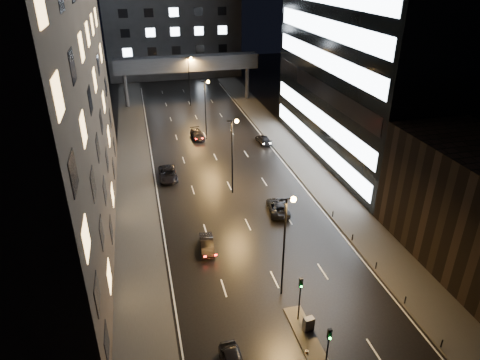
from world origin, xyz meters
The scene contains 23 objects.
ground centered at (0.00, 40.00, 0.00)m, with size 160.00×160.00×0.00m, color black.
sidewalk_left centered at (-12.50, 35.00, 0.07)m, with size 5.00×110.00×0.15m, color #383533.
sidewalk_right centered at (12.50, 35.00, 0.07)m, with size 5.00×110.00×0.15m, color #383533.
building_left centered at (-22.50, 24.00, 20.00)m, with size 15.00×48.00×40.00m, color #2D2319.
building_right_low centered at (20.00, 9.00, 6.00)m, with size 10.00×18.00×12.00m, color black.
building_right_glass centered at (25.00, 36.00, 22.50)m, with size 20.00×36.00×45.00m, color black.
building_far centered at (0.00, 98.00, 12.50)m, with size 34.00×14.00×25.00m, color #333335.
skybridge centered at (0.00, 70.00, 8.34)m, with size 30.00×3.00×10.00m.
median_island centered at (0.30, 2.00, 0.07)m, with size 1.60×8.00×0.15m, color #383533.
traffic_signal_near centered at (0.30, 4.49, 3.09)m, with size 0.28×0.34×4.40m.
traffic_signal_far centered at (0.30, -1.01, 3.09)m, with size 0.28×0.34×4.40m.
bollard_row centered at (10.20, 6.50, 0.45)m, with size 0.12×25.12×0.90m.
streetlight_near centered at (0.16, 8.00, 6.50)m, with size 1.45×0.50×10.15m.
streetlight_mid_a centered at (0.16, 28.00, 6.50)m, with size 1.45×0.50×10.15m.
streetlight_mid_b centered at (0.16, 48.00, 6.50)m, with size 1.45×0.50×10.15m.
streetlight_far centered at (0.16, 68.00, 6.50)m, with size 1.45×0.50×10.15m.
car_away_b centered at (-5.47, 16.33, 0.65)m, with size 1.37×3.92×1.29m, color black.
car_away_c centered at (-7.88, 34.17, 0.74)m, with size 2.45×5.32×1.48m, color black.
car_away_d centered at (-1.50, 48.62, 0.70)m, with size 1.95×4.80×1.39m, color black.
car_toward_a centered at (4.29, 21.91, 0.68)m, with size 2.27×4.93×1.37m, color black.
car_toward_b centered at (9.00, 43.79, 0.64)m, with size 1.78×4.39×1.27m, color black.
utility_cabinet centered at (0.70, 3.22, 0.76)m, with size 0.85×0.54×1.22m, color #474749.
cone_a centered at (-0.29, 1.03, 0.27)m, with size 0.32×0.32×0.53m, color orange.
Camera 1 is at (-10.98, -20.56, 27.21)m, focal length 32.00 mm.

